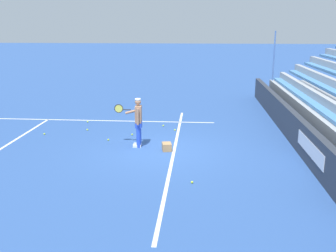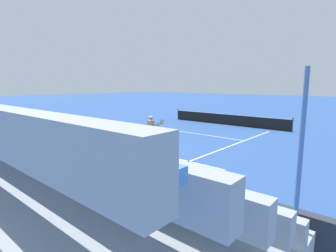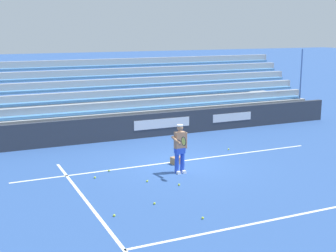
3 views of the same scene
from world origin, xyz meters
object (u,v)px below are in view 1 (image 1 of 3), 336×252
at_px(tennis_ball_midcourt, 132,134).
at_px(tennis_ball_far_right, 163,126).
at_px(tennis_ball_toward_net, 88,122).
at_px(tennis_ball_stray_back, 192,182).
at_px(tennis_ball_on_baseline, 44,134).
at_px(tennis_ball_by_box, 175,130).
at_px(ball_box_cardboard, 167,147).
at_px(tennis_ball_near_player, 108,140).
at_px(tennis_ball_far_left, 87,130).
at_px(tennis_player, 138,122).

bearing_deg(tennis_ball_midcourt, tennis_ball_far_right, -36.55).
distance_m(tennis_ball_toward_net, tennis_ball_stray_back, 8.03).
bearing_deg(tennis_ball_on_baseline, tennis_ball_by_box, -78.72).
xyz_separation_m(ball_box_cardboard, tennis_ball_by_box, (2.59, -0.11, -0.10)).
xyz_separation_m(ball_box_cardboard, tennis_ball_midcourt, (1.79, 1.51, -0.10)).
height_order(tennis_ball_near_player, tennis_ball_midcourt, same).
bearing_deg(tennis_ball_far_left, tennis_ball_near_player, -138.98).
height_order(tennis_ball_stray_back, tennis_ball_on_baseline, same).
relative_size(tennis_ball_toward_net, tennis_ball_midcourt, 1.00).
relative_size(tennis_ball_near_player, tennis_ball_far_left, 1.00).
distance_m(ball_box_cardboard, tennis_ball_near_player, 2.47).
distance_m(tennis_ball_stray_back, tennis_ball_midcourt, 5.22).
bearing_deg(tennis_ball_by_box, tennis_ball_on_baseline, 101.28).
height_order(tennis_ball_far_right, tennis_ball_midcourt, same).
bearing_deg(tennis_ball_by_box, tennis_player, 152.43).
relative_size(tennis_ball_by_box, tennis_ball_far_left, 1.00).
xyz_separation_m(ball_box_cardboard, tennis_ball_on_baseline, (1.58, 4.94, -0.10)).
bearing_deg(tennis_ball_near_player, tennis_ball_by_box, -56.08).
relative_size(tennis_ball_on_baseline, tennis_ball_far_left, 1.00).
xyz_separation_m(tennis_ball_on_baseline, tennis_ball_midcourt, (0.21, -3.43, 0.00)).
distance_m(tennis_ball_far_right, tennis_ball_by_box, 0.86).
bearing_deg(tennis_ball_toward_net, tennis_player, -140.05).
height_order(tennis_ball_by_box, tennis_ball_far_left, same).
bearing_deg(tennis_ball_near_player, tennis_ball_midcourt, -43.28).
xyz_separation_m(tennis_ball_near_player, tennis_ball_on_baseline, (0.59, 2.67, 0.00)).
height_order(tennis_player, tennis_ball_stray_back, tennis_player).
relative_size(tennis_ball_on_baseline, tennis_ball_midcourt, 1.00).
bearing_deg(tennis_ball_midcourt, tennis_ball_on_baseline, 93.52).
relative_size(tennis_player, tennis_ball_by_box, 25.98).
distance_m(tennis_player, tennis_ball_far_right, 3.07).
distance_m(ball_box_cardboard, tennis_ball_stray_back, 2.97).
bearing_deg(tennis_player, tennis_ball_stray_back, -148.42).
xyz_separation_m(ball_box_cardboard, tennis_ball_near_player, (0.99, 2.26, -0.10)).
bearing_deg(ball_box_cardboard, tennis_ball_stray_back, -161.89).
bearing_deg(tennis_ball_far_right, ball_box_cardboard, -172.59).
relative_size(tennis_ball_midcourt, tennis_ball_by_box, 1.00).
height_order(tennis_ball_toward_net, tennis_ball_midcourt, same).
bearing_deg(tennis_ball_far_right, tennis_ball_by_box, -141.02).
bearing_deg(tennis_ball_stray_back, tennis_ball_far_left, 40.16).
distance_m(tennis_ball_toward_net, tennis_ball_on_baseline, 2.38).
distance_m(tennis_player, ball_box_cardboard, 1.35).
height_order(tennis_ball_toward_net, tennis_ball_on_baseline, same).
height_order(tennis_ball_near_player, tennis_ball_stray_back, same).
height_order(tennis_ball_stray_back, tennis_ball_by_box, same).
bearing_deg(tennis_ball_midcourt, tennis_ball_far_left, 74.07).
relative_size(tennis_ball_toward_net, tennis_ball_on_baseline, 1.00).
distance_m(tennis_ball_toward_net, tennis_ball_far_right, 3.40).
relative_size(tennis_player, tennis_ball_near_player, 25.98).
distance_m(tennis_player, tennis_ball_on_baseline, 4.17).
bearing_deg(tennis_ball_toward_net, tennis_ball_far_right, -96.99).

